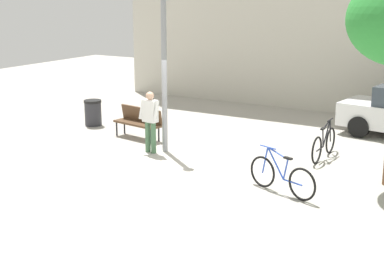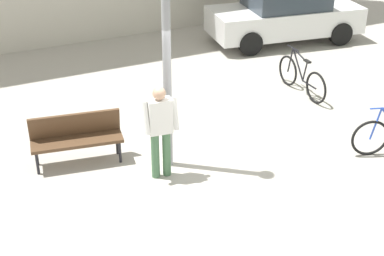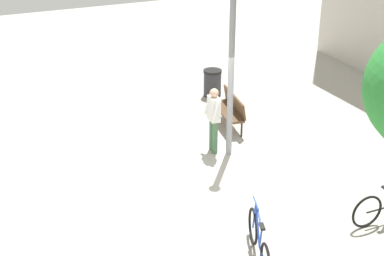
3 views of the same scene
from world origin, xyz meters
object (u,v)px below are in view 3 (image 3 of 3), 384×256
object	(u,v)px
park_bench	(231,108)
bicycle_blue	(259,242)
lamppost	(232,57)
person_by_lamppost	(214,116)
trash_bin	(212,83)

from	to	relation	value
park_bench	bicycle_blue	distance (m)	5.83
lamppost	person_by_lamppost	xyz separation A→B (m)	(-0.27, -0.30, -1.54)
person_by_lamppost	park_bench	xyz separation A→B (m)	(-1.16, 1.10, -0.42)
person_by_lamppost	bicycle_blue	world-z (taller)	person_by_lamppost
bicycle_blue	trash_bin	distance (m)	8.11
lamppost	person_by_lamppost	size ratio (longest dim) A/B	2.62
bicycle_blue	lamppost	bearing A→B (deg)	159.49
lamppost	trash_bin	distance (m)	4.43
bicycle_blue	trash_bin	world-z (taller)	bicycle_blue
park_bench	trash_bin	world-z (taller)	park_bench
person_by_lamppost	trash_bin	size ratio (longest dim) A/B	2.00
person_by_lamppost	park_bench	distance (m)	1.65
lamppost	trash_bin	size ratio (longest dim) A/B	5.26
trash_bin	bicycle_blue	bearing A→B (deg)	-20.42
park_bench	trash_bin	distance (m)	2.30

